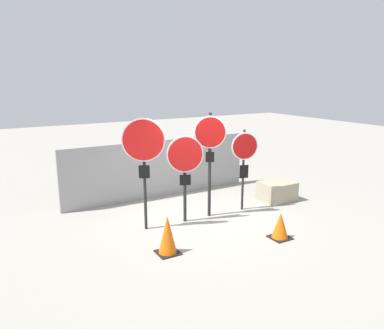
% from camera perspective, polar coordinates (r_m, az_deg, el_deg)
% --- Properties ---
extents(ground_plane, '(40.00, 40.00, 0.00)m').
position_cam_1_polar(ground_plane, '(9.00, 1.10, -8.47)').
color(ground_plane, gray).
extents(fence_back, '(5.53, 0.12, 1.62)m').
position_cam_1_polar(fence_back, '(10.57, -4.96, -0.61)').
color(fence_back, gray).
rests_on(fence_back, ground).
extents(stop_sign_0, '(0.84, 0.46, 2.49)m').
position_cam_1_polar(stop_sign_0, '(8.00, -7.39, 2.33)').
color(stop_sign_0, black).
rests_on(stop_sign_0, ground).
extents(stop_sign_1, '(0.80, 0.32, 2.05)m').
position_cam_1_polar(stop_sign_1, '(8.47, -1.06, 0.41)').
color(stop_sign_1, black).
rests_on(stop_sign_1, ground).
extents(stop_sign_2, '(0.68, 0.39, 2.52)m').
position_cam_1_polar(stop_sign_2, '(8.77, 2.76, 2.97)').
color(stop_sign_2, black).
rests_on(stop_sign_2, ground).
extents(stop_sign_3, '(0.66, 0.22, 2.06)m').
position_cam_1_polar(stop_sign_3, '(9.35, 7.98, 1.59)').
color(stop_sign_3, black).
rests_on(stop_sign_3, ground).
extents(traffic_cone_0, '(0.43, 0.43, 0.76)m').
position_cam_1_polar(traffic_cone_0, '(7.30, -3.74, -10.66)').
color(traffic_cone_0, black).
rests_on(traffic_cone_0, ground).
extents(traffic_cone_1, '(0.42, 0.42, 0.56)m').
position_cam_1_polar(traffic_cone_1, '(8.17, 13.31, -9.06)').
color(traffic_cone_1, black).
rests_on(traffic_cone_1, ground).
extents(storage_crate, '(0.89, 0.73, 0.52)m').
position_cam_1_polar(storage_crate, '(10.57, 12.83, -3.98)').
color(storage_crate, '#9E937A').
rests_on(storage_crate, ground).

